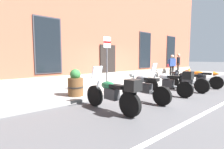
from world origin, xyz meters
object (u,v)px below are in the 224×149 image
object	(u,v)px
motorcycle_black_sport	(185,79)
barrel_planter	(76,84)
motorcycle_grey_naked	(144,88)
pedestrian_dark_jacket	(178,64)
parking_sign	(107,56)
motorcycle_green_touring	(113,93)
motorcycle_orange_sport	(198,77)
pedestrian_blue_top	(172,65)
motorcycle_silver_touring	(170,82)

from	to	relation	value
motorcycle_black_sport	barrel_planter	world-z (taller)	barrel_planter
motorcycle_grey_naked	pedestrian_dark_jacket	xyz separation A→B (m)	(7.74, 2.90, 0.63)
motorcycle_grey_naked	parking_sign	distance (m)	2.05
motorcycle_green_touring	motorcycle_orange_sport	distance (m)	6.09
motorcycle_black_sport	pedestrian_dark_jacket	xyz separation A→B (m)	(4.69, 2.86, 0.57)
pedestrian_blue_top	parking_sign	bearing A→B (deg)	-170.42
motorcycle_black_sport	parking_sign	bearing A→B (deg)	154.08
motorcycle_grey_naked	motorcycle_black_sport	world-z (taller)	motorcycle_grey_naked
motorcycle_grey_naked	motorcycle_black_sport	bearing A→B (deg)	0.78
motorcycle_black_sport	parking_sign	distance (m)	3.91
motorcycle_green_touring	barrel_planter	xyz separation A→B (m)	(-0.10, 2.05, 0.03)
parking_sign	barrel_planter	xyz separation A→B (m)	(-1.33, 0.23, -1.06)
motorcycle_green_touring	motorcycle_silver_touring	distance (m)	3.16
motorcycle_grey_naked	motorcycle_orange_sport	bearing A→B (deg)	0.57
motorcycle_silver_touring	motorcycle_orange_sport	distance (m)	2.93
motorcycle_orange_sport	motorcycle_black_sport	bearing A→B (deg)	-179.88
parking_sign	barrel_planter	world-z (taller)	parking_sign
motorcycle_green_touring	barrel_planter	bearing A→B (deg)	92.80
motorcycle_green_touring	motorcycle_silver_touring	world-z (taller)	motorcycle_silver_touring
motorcycle_silver_touring	pedestrian_dark_jacket	world-z (taller)	pedestrian_dark_jacket
motorcycle_green_touring	motorcycle_grey_naked	xyz separation A→B (m)	(1.55, 0.14, -0.05)
motorcycle_green_touring	motorcycle_silver_touring	bearing A→B (deg)	1.90
motorcycle_black_sport	motorcycle_orange_sport	bearing A→B (deg)	0.12
parking_sign	pedestrian_blue_top	bearing A→B (deg)	9.58
motorcycle_grey_naked	pedestrian_blue_top	xyz separation A→B (m)	(6.76, 2.88, 0.56)
motorcycle_silver_touring	parking_sign	world-z (taller)	parking_sign
pedestrian_blue_top	barrel_planter	distance (m)	8.48
parking_sign	motorcycle_orange_sport	bearing A→B (deg)	-18.62
motorcycle_silver_touring	parking_sign	size ratio (longest dim) A/B	0.91
pedestrian_dark_jacket	barrel_planter	distance (m)	9.46
motorcycle_green_touring	pedestrian_blue_top	bearing A→B (deg)	19.98
pedestrian_blue_top	motorcycle_black_sport	bearing A→B (deg)	-142.60
motorcycle_orange_sport	pedestrian_dark_jacket	xyz separation A→B (m)	(3.20, 2.86, 0.58)
motorcycle_silver_touring	parking_sign	bearing A→B (deg)	138.27
motorcycle_silver_touring	motorcycle_orange_sport	xyz separation A→B (m)	(2.93, 0.08, -0.01)
motorcycle_green_touring	motorcycle_orange_sport	world-z (taller)	motorcycle_green_touring
motorcycle_silver_touring	barrel_planter	xyz separation A→B (m)	(-3.26, 1.95, 0.02)
barrel_planter	motorcycle_orange_sport	bearing A→B (deg)	-16.76
pedestrian_blue_top	motorcycle_green_touring	bearing A→B (deg)	-160.02
pedestrian_blue_top	pedestrian_dark_jacket	xyz separation A→B (m)	(0.98, 0.03, 0.07)
motorcycle_silver_touring	parking_sign	distance (m)	2.80
motorcycle_silver_touring	pedestrian_dark_jacket	xyz separation A→B (m)	(6.13, 2.94, 0.57)
motorcycle_grey_naked	motorcycle_orange_sport	xyz separation A→B (m)	(4.53, 0.04, 0.05)
pedestrian_dark_jacket	pedestrian_blue_top	bearing A→B (deg)	-178.52
pedestrian_dark_jacket	motorcycle_grey_naked	bearing A→B (deg)	-159.43
pedestrian_blue_top	parking_sign	world-z (taller)	parking_sign
motorcycle_orange_sport	barrel_planter	world-z (taller)	barrel_planter
motorcycle_orange_sport	pedestrian_dark_jacket	bearing A→B (deg)	41.73
pedestrian_blue_top	barrel_planter	xyz separation A→B (m)	(-8.41, -0.97, -0.49)
motorcycle_green_touring	parking_sign	xyz separation A→B (m)	(1.23, 1.83, 1.08)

